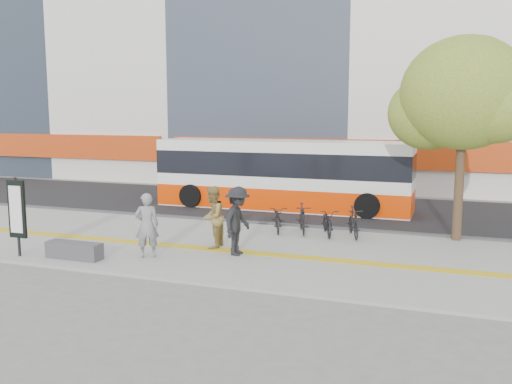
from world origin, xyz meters
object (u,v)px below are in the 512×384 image
(bench, at_px, (74,250))
(street_tree, at_px, (463,96))
(bus, at_px, (282,176))
(pedestrian_dark, at_px, (238,221))
(pedestrian_tan, at_px, (212,217))
(signboard, at_px, (17,210))
(seated_woman, at_px, (147,225))

(bench, height_order, street_tree, street_tree)
(bus, height_order, pedestrian_dark, bus)
(bench, xyz_separation_m, pedestrian_tan, (3.05, 2.40, 0.68))
(bench, bearing_deg, signboard, -169.19)
(seated_woman, bearing_deg, pedestrian_tan, -158.93)
(signboard, relative_size, pedestrian_dark, 1.15)
(bench, xyz_separation_m, pedestrian_dark, (4.04, 1.89, 0.73))
(bus, xyz_separation_m, pedestrian_dark, (1.11, -7.81, -0.34))
(signboard, height_order, seated_woman, signboard)
(pedestrian_dark, bearing_deg, bus, 12.23)
(bench, relative_size, pedestrian_tan, 0.88)
(seated_woman, xyz_separation_m, pedestrian_dark, (2.24, 1.08, 0.07))
(street_tree, bearing_deg, bench, -148.38)
(signboard, height_order, street_tree, street_tree)
(signboard, xyz_separation_m, pedestrian_tan, (4.65, 2.70, -0.38))
(street_tree, relative_size, seated_woman, 3.53)
(pedestrian_dark, bearing_deg, seated_woman, 119.87)
(bus, distance_m, pedestrian_dark, 7.90)
(street_tree, distance_m, bus, 8.38)
(bench, xyz_separation_m, seated_woman, (1.80, 0.81, 0.67))
(pedestrian_tan, bearing_deg, bus, 176.68)
(pedestrian_tan, bearing_deg, pedestrian_dark, 58.58)
(bench, relative_size, pedestrian_dark, 0.83)
(bench, bearing_deg, pedestrian_tan, 38.22)
(street_tree, relative_size, pedestrian_dark, 3.29)
(street_tree, xyz_separation_m, seated_woman, (-7.98, -5.21, -3.54))
(signboard, distance_m, street_tree, 13.40)
(seated_woman, relative_size, pedestrian_dark, 0.93)
(pedestrian_tan, relative_size, pedestrian_dark, 0.95)
(signboard, xyz_separation_m, seated_woman, (3.40, 1.11, -0.39))
(pedestrian_tan, bearing_deg, bench, -55.97)
(street_tree, distance_m, pedestrian_tan, 8.42)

